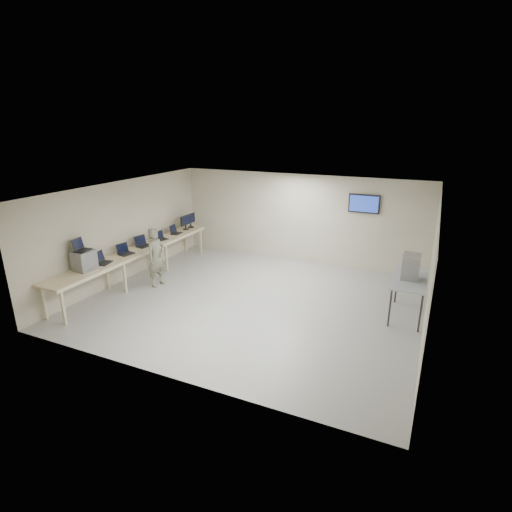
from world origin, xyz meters
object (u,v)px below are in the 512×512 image
at_px(workbench, 137,252).
at_px(side_table, 410,282).
at_px(soldier, 156,257).
at_px(equipment_box, 84,260).

relative_size(workbench, side_table, 3.85).
height_order(soldier, side_table, soldier).
xyz_separation_m(workbench, soldier, (0.75, -0.12, -0.01)).
bearing_deg(workbench, soldier, -8.88).
bearing_deg(workbench, side_table, 5.95).
relative_size(equipment_box, side_table, 0.31).
bearing_deg(equipment_box, workbench, 91.87).
distance_m(workbench, equipment_box, 1.83).
distance_m(workbench, side_table, 7.23).
distance_m(equipment_box, soldier, 1.90).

